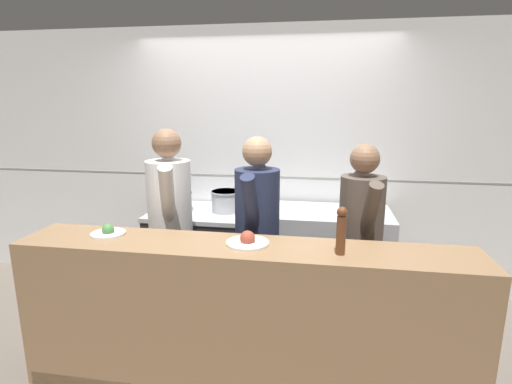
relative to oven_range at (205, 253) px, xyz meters
name	(u,v)px	position (x,y,z in m)	size (l,w,h in m)	color
ground_plane	(240,355)	(0.53, -0.91, -0.44)	(14.00, 14.00, 0.00)	#6B6056
wall_back_tiled	(266,161)	(0.53, 0.40, 0.86)	(8.00, 0.06, 2.60)	white
oven_range	(205,253)	(0.00, 0.00, 0.00)	(1.01, 0.71, 0.87)	#232326
prep_counter	(325,259)	(1.15, 0.00, 0.02)	(1.16, 0.65, 0.92)	#B7BABF
pass_counter	(243,319)	(0.62, -1.23, 0.07)	(2.91, 0.45, 1.01)	#93704C
stock_pot	(173,201)	(-0.29, -0.05, 0.53)	(0.36, 0.36, 0.18)	#2D2D33
sauce_pot	(226,201)	(0.21, 0.01, 0.54)	(0.29, 0.29, 0.20)	#B7BABF
mixing_bowl_steel	(339,207)	(1.26, 0.02, 0.52)	(0.25, 0.25, 0.08)	#B7BABF
plated_dish_main	(108,232)	(-0.31, -1.19, 0.60)	(0.23, 0.23, 0.08)	white
plated_dish_appetiser	(248,241)	(0.65, -1.21, 0.60)	(0.27, 0.27, 0.10)	white
pepper_mill	(341,230)	(1.22, -1.28, 0.73)	(0.06, 0.06, 0.29)	brown
chef_head_cook	(171,224)	(-0.08, -0.66, 0.50)	(0.44, 0.73, 1.69)	black
chef_sous	(257,233)	(0.63, -0.70, 0.48)	(0.35, 0.72, 1.64)	black
chef_line	(360,239)	(1.39, -0.64, 0.45)	(0.38, 0.70, 1.60)	black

